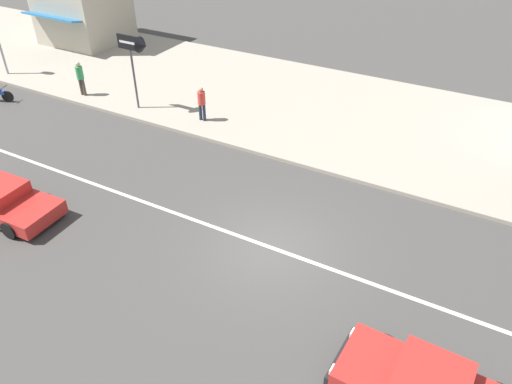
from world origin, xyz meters
TOP-DOWN VIEW (x-y plane):
  - ground_plane at (0.00, 0.00)m, footprint 160.00×160.00m
  - lane_centre_stripe at (0.00, 0.00)m, footprint 50.40×0.14m
  - kerb_strip at (0.00, 9.77)m, footprint 68.00×10.00m
  - arrow_signboard at (-9.44, 5.68)m, footprint 1.60×0.70m
  - pedestrian_mid_kerb at (-6.61, 6.09)m, footprint 0.34×0.34m
  - pedestrian_by_shop at (-13.32, 5.55)m, footprint 0.34×0.34m

SIDE VIEW (x-z plane):
  - ground_plane at x=0.00m, z-range 0.00..0.00m
  - lane_centre_stripe at x=0.00m, z-range 0.00..0.01m
  - kerb_strip at x=0.00m, z-range 0.00..0.15m
  - pedestrian_mid_kerb at x=-6.61m, z-range 0.27..1.84m
  - pedestrian_by_shop at x=-13.32m, z-range 0.29..1.99m
  - arrow_signboard at x=-9.44m, z-range 1.34..4.79m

